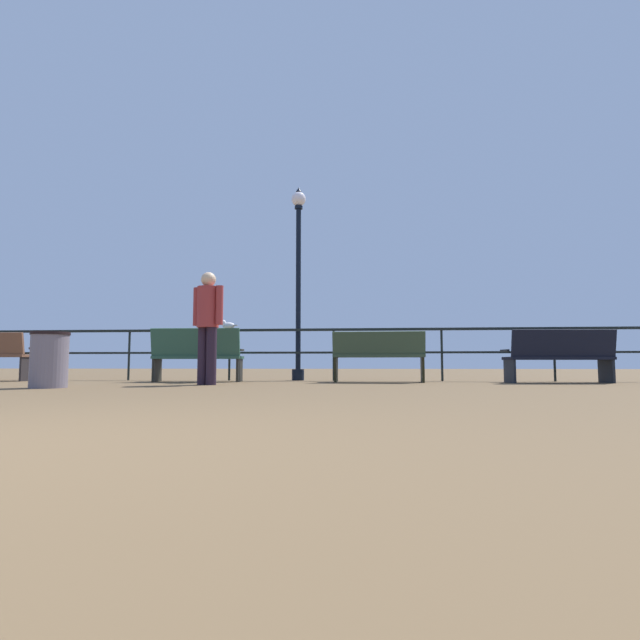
% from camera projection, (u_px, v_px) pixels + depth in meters
% --- Properties ---
extents(pier_railing, '(18.55, 0.05, 1.01)m').
position_uv_depth(pier_railing, '(281.00, 342.00, 9.85)').
color(pier_railing, black).
rests_on(pier_railing, ground_plane).
extents(bench_near_left, '(1.63, 0.62, 0.97)m').
position_uv_depth(bench_near_left, '(197.00, 352.00, 9.18)').
color(bench_near_left, '#2A523F').
rests_on(bench_near_left, ground_plane).
extents(bench_near_right, '(1.62, 0.64, 0.89)m').
position_uv_depth(bench_near_right, '(379.00, 353.00, 8.89)').
color(bench_near_right, '#30432F').
rests_on(bench_near_right, ground_plane).
extents(bench_far_right, '(1.80, 0.85, 0.91)m').
position_uv_depth(bench_far_right, '(560.00, 354.00, 8.60)').
color(bench_far_right, black).
rests_on(bench_far_right, ground_plane).
extents(lamppost_center, '(0.29, 0.29, 3.91)m').
position_uv_depth(lamppost_center, '(298.00, 268.00, 10.12)').
color(lamppost_center, black).
rests_on(lamppost_center, ground_plane).
extents(person_by_bench, '(0.53, 0.34, 1.77)m').
position_uv_depth(person_by_bench, '(208.00, 320.00, 7.92)').
color(person_by_bench, black).
rests_on(person_by_bench, ground_plane).
extents(seagull_on_rail, '(0.39, 0.16, 0.18)m').
position_uv_depth(seagull_on_rail, '(228.00, 325.00, 9.97)').
color(seagull_on_rail, silver).
rests_on(seagull_on_rail, pier_railing).
extents(trash_bin, '(0.50, 0.50, 0.76)m').
position_uv_depth(trash_bin, '(49.00, 360.00, 6.89)').
color(trash_bin, slate).
rests_on(trash_bin, ground_plane).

